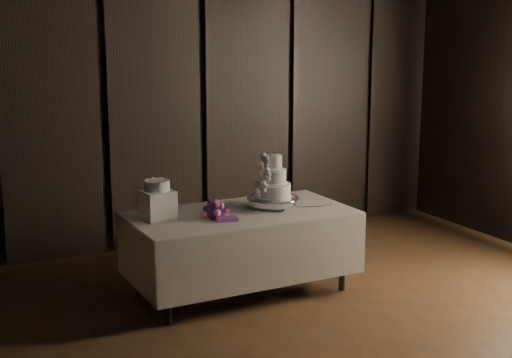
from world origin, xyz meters
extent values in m
cube|color=black|center=(0.00, 3.52, 1.50)|extent=(6.04, 0.04, 3.04)
cube|color=beige|center=(-0.40, 1.76, 0.76)|extent=(2.00, 1.07, 0.01)
cube|color=white|center=(-0.40, 1.76, 0.35)|extent=(1.84, 0.95, 0.71)
cylinder|color=silver|center=(-0.05, 1.81, 0.81)|extent=(0.61, 0.61, 0.09)
cylinder|color=white|center=(-0.05, 1.81, 0.92)|extent=(0.33, 0.33, 0.13)
cylinder|color=white|center=(-0.05, 1.81, 1.05)|extent=(0.24, 0.24, 0.13)
cylinder|color=white|center=(-0.05, 1.81, 1.18)|extent=(0.17, 0.17, 0.13)
cube|color=white|center=(-1.14, 1.88, 0.89)|extent=(0.30, 0.30, 0.25)
cylinder|color=white|center=(-1.14, 1.88, 1.05)|extent=(0.23, 0.23, 0.09)
cube|color=silver|center=(0.23, 1.64, 0.77)|extent=(0.36, 0.13, 0.01)
camera|label=1|loc=(-3.01, -3.85, 2.36)|focal=50.00mm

